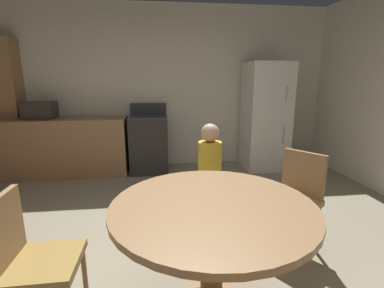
{
  "coord_description": "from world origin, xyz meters",
  "views": [
    {
      "loc": [
        -0.09,
        -1.93,
        1.47
      ],
      "look_at": [
        0.26,
        1.02,
        0.78
      ],
      "focal_mm": 25.65,
      "sensor_mm": 36.0,
      "label": 1
    }
  ],
  "objects_px": {
    "oven_range": "(149,143)",
    "microwave": "(40,110)",
    "chair_northeast": "(296,195)",
    "refrigerator": "(265,117)",
    "chair_west": "(29,257)",
    "person_child": "(209,177)",
    "dining_table": "(212,227)"
  },
  "relations": [
    {
      "from": "oven_range",
      "to": "chair_northeast",
      "type": "xyz_separation_m",
      "value": [
        1.33,
        -2.35,
        0.03
      ]
    },
    {
      "from": "microwave",
      "to": "chair_west",
      "type": "relative_size",
      "value": 0.51
    },
    {
      "from": "refrigerator",
      "to": "person_child",
      "type": "height_order",
      "value": "refrigerator"
    },
    {
      "from": "microwave",
      "to": "person_child",
      "type": "distance_m",
      "value": 3.06
    },
    {
      "from": "oven_range",
      "to": "chair_northeast",
      "type": "distance_m",
      "value": 2.7
    },
    {
      "from": "dining_table",
      "to": "microwave",
      "type": "bearing_deg",
      "value": 125.49
    },
    {
      "from": "oven_range",
      "to": "microwave",
      "type": "height_order",
      "value": "microwave"
    },
    {
      "from": "person_child",
      "to": "microwave",
      "type": "bearing_deg",
      "value": -122.15
    },
    {
      "from": "oven_range",
      "to": "microwave",
      "type": "xyz_separation_m",
      "value": [
        -1.63,
        -0.0,
        0.56
      ]
    },
    {
      "from": "oven_range",
      "to": "chair_west",
      "type": "distance_m",
      "value": 3.03
    },
    {
      "from": "microwave",
      "to": "chair_west",
      "type": "distance_m",
      "value": 3.2
    },
    {
      "from": "chair_northeast",
      "to": "person_child",
      "type": "xyz_separation_m",
      "value": [
        -0.7,
        0.33,
        0.08
      ]
    },
    {
      "from": "dining_table",
      "to": "chair_west",
      "type": "distance_m",
      "value": 1.06
    },
    {
      "from": "microwave",
      "to": "chair_northeast",
      "type": "bearing_deg",
      "value": -38.32
    },
    {
      "from": "chair_northeast",
      "to": "person_child",
      "type": "relative_size",
      "value": 0.8
    },
    {
      "from": "refrigerator",
      "to": "dining_table",
      "type": "distance_m",
      "value": 3.26
    },
    {
      "from": "chair_northeast",
      "to": "oven_range",
      "type": "bearing_deg",
      "value": -95.98
    },
    {
      "from": "dining_table",
      "to": "person_child",
      "type": "distance_m",
      "value": 0.96
    },
    {
      "from": "chair_northeast",
      "to": "person_child",
      "type": "height_order",
      "value": "person_child"
    },
    {
      "from": "chair_west",
      "to": "person_child",
      "type": "xyz_separation_m",
      "value": [
        1.21,
        0.96,
        0.08
      ]
    },
    {
      "from": "oven_range",
      "to": "chair_west",
      "type": "relative_size",
      "value": 1.26
    },
    {
      "from": "chair_west",
      "to": "dining_table",
      "type": "bearing_deg",
      "value": 0.0
    },
    {
      "from": "microwave",
      "to": "person_child",
      "type": "xyz_separation_m",
      "value": [
        2.26,
        -2.01,
        -0.45
      ]
    },
    {
      "from": "chair_northeast",
      "to": "refrigerator",
      "type": "bearing_deg",
      "value": -140.45
    },
    {
      "from": "oven_range",
      "to": "microwave",
      "type": "relative_size",
      "value": 2.5
    },
    {
      "from": "refrigerator",
      "to": "microwave",
      "type": "bearing_deg",
      "value": 179.2
    },
    {
      "from": "oven_range",
      "to": "person_child",
      "type": "bearing_deg",
      "value": -72.47
    },
    {
      "from": "dining_table",
      "to": "chair_west",
      "type": "xyz_separation_m",
      "value": [
        -1.05,
        -0.02,
        -0.1
      ]
    },
    {
      "from": "chair_west",
      "to": "person_child",
      "type": "distance_m",
      "value": 1.55
    },
    {
      "from": "refrigerator",
      "to": "dining_table",
      "type": "height_order",
      "value": "refrigerator"
    },
    {
      "from": "refrigerator",
      "to": "microwave",
      "type": "distance_m",
      "value": 3.57
    },
    {
      "from": "person_child",
      "to": "chair_northeast",
      "type": "bearing_deg",
      "value": 73.92
    }
  ]
}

